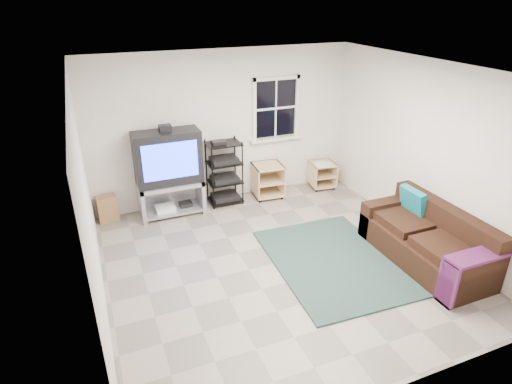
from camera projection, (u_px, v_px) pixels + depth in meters
name	position (u px, v px, depth m)	size (l,w,h in m)	color
room	(276.00, 112.00, 7.53)	(4.60, 4.62, 4.60)	gray
tv_unit	(168.00, 167.00, 6.90)	(1.05, 0.53, 1.54)	gray
av_rack	(224.00, 176.00, 7.43)	(0.57, 0.42, 1.15)	black
side_table_left	(267.00, 179.00, 7.77)	(0.55, 0.55, 0.61)	#DBB786
side_table_right	(322.00, 173.00, 8.13)	(0.49, 0.49, 0.51)	#DBB786
sofa	(427.00, 242.00, 5.85)	(0.84, 1.89, 0.86)	black
shag_rug	(333.00, 261.00, 5.94)	(1.59, 2.19, 0.03)	#322516
paper_bag	(107.00, 209.00, 6.93)	(0.31, 0.20, 0.44)	olive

